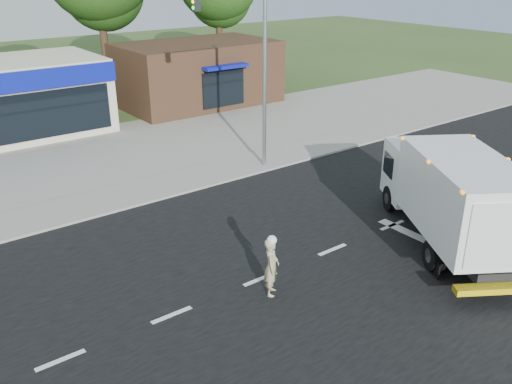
% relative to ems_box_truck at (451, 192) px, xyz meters
% --- Properties ---
extents(ground, '(120.00, 120.00, 0.00)m').
position_rel_ems_box_truck_xyz_m(ground, '(-3.28, 1.95, -1.92)').
color(ground, '#385123').
rests_on(ground, ground).
extents(road_asphalt, '(60.00, 14.00, 0.02)m').
position_rel_ems_box_truck_xyz_m(road_asphalt, '(-3.28, 1.95, -1.92)').
color(road_asphalt, black).
rests_on(road_asphalt, ground).
extents(sidewalk, '(60.00, 2.40, 0.12)m').
position_rel_ems_box_truck_xyz_m(sidewalk, '(-3.28, 10.15, -1.86)').
color(sidewalk, gray).
rests_on(sidewalk, ground).
extents(parking_apron, '(60.00, 9.00, 0.02)m').
position_rel_ems_box_truck_xyz_m(parking_apron, '(-3.28, 15.95, -1.91)').
color(parking_apron, gray).
rests_on(parking_apron, ground).
extents(lane_markings, '(55.20, 7.00, 0.01)m').
position_rel_ems_box_truck_xyz_m(lane_markings, '(-1.93, 0.60, -1.90)').
color(lane_markings, silver).
rests_on(lane_markings, road_asphalt).
extents(ems_box_truck, '(5.94, 7.60, 3.33)m').
position_rel_ems_box_truck_xyz_m(ems_box_truck, '(0.00, 0.00, 0.00)').
color(ems_box_truck, black).
rests_on(ems_box_truck, ground).
extents(emergency_worker, '(0.75, 0.76, 1.87)m').
position_rel_ems_box_truck_xyz_m(emergency_worker, '(-6.47, 1.17, -1.00)').
color(emergency_worker, tan).
rests_on(emergency_worker, ground).
extents(brown_storefront, '(10.00, 6.70, 4.00)m').
position_rel_ems_box_truck_xyz_m(brown_storefront, '(3.72, 21.93, 0.08)').
color(brown_storefront, '#382316').
rests_on(brown_storefront, ground).
extents(traffic_signal_pole, '(3.51, 0.25, 8.00)m').
position_rel_ems_box_truck_xyz_m(traffic_signal_pole, '(-0.92, 9.55, 3.00)').
color(traffic_signal_pole, gray).
rests_on(traffic_signal_pole, ground).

